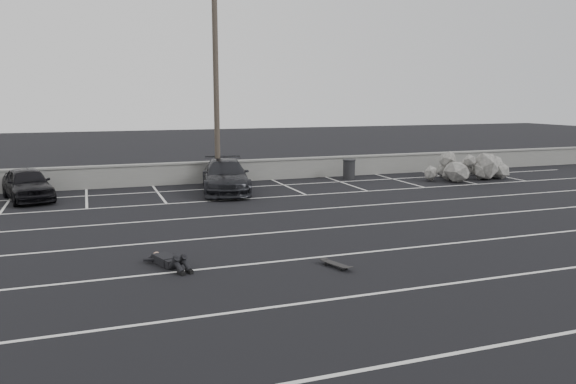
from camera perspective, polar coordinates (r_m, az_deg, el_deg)
name	(u,v)px	position (r m, az deg, el deg)	size (l,w,h in m)	color
ground	(392,250)	(16.01, 10.53, -5.78)	(120.00, 120.00, 0.00)	black
seawall	(252,170)	(28.63, -3.67, 2.28)	(50.00, 0.45, 1.06)	gray
stall_lines	(326,218)	(19.79, 3.89, -2.66)	(36.00, 20.05, 0.01)	silver
car_left	(27,184)	(25.45, -24.96, 0.76)	(1.60, 3.97, 1.35)	black
car_right	(225,176)	(25.14, -6.38, 1.60)	(2.01, 4.95, 1.44)	black
utility_pole	(216,80)	(27.15, -7.33, 11.21)	(1.31, 0.26, 9.84)	#4C4238
trash_bin	(349,169)	(29.12, 6.22, 2.32)	(0.78, 0.78, 1.03)	black
riprap_pile	(473,171)	(30.51, 18.29, 2.08)	(4.84, 3.49, 1.09)	gray
person	(165,256)	(14.70, -12.41, -6.34)	(1.56, 2.39, 0.44)	black
skateboard	(336,264)	(14.18, 4.89, -7.35)	(0.48, 0.87, 0.10)	black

